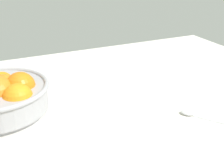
# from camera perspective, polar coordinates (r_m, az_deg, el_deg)

# --- Properties ---
(ground_plane) EXTENTS (1.33, 1.02, 0.03)m
(ground_plane) POSITION_cam_1_polar(r_m,az_deg,el_deg) (0.76, -0.91, -6.54)
(ground_plane) COLOR silver
(spoon) EXTENTS (0.11, 0.15, 0.01)m
(spoon) POSITION_cam_1_polar(r_m,az_deg,el_deg) (0.76, 16.72, -5.95)
(spoon) COLOR silver
(spoon) RESTS_ON ground_plane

